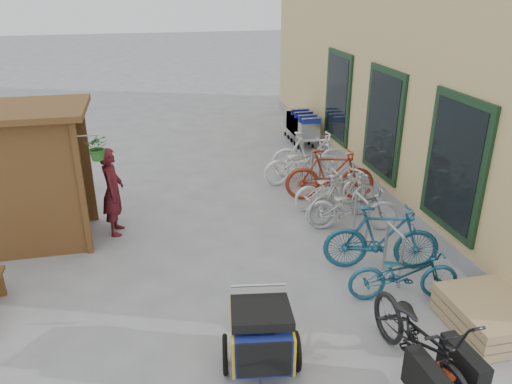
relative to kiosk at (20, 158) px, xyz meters
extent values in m
plane|color=#9C9C9F|center=(3.28, -2.47, -1.55)|extent=(80.00, 80.00, 0.00)
cube|color=tan|center=(9.78, 2.03, 1.95)|extent=(6.00, 13.00, 7.00)
cube|color=#9C9C9F|center=(6.86, 2.03, -1.40)|extent=(0.18, 13.00, 0.30)
cube|color=black|center=(6.75, -1.97, 0.05)|extent=(0.06, 1.50, 2.20)
cube|color=black|center=(6.72, -1.97, 0.05)|extent=(0.02, 1.25, 1.95)
cube|color=black|center=(6.75, 0.53, 0.05)|extent=(0.06, 1.50, 2.20)
cube|color=black|center=(6.72, 0.53, 0.05)|extent=(0.02, 1.25, 1.95)
cube|color=black|center=(6.75, 3.03, 0.05)|extent=(0.06, 1.50, 2.20)
cube|color=black|center=(6.72, 3.03, 0.05)|extent=(0.02, 1.25, 1.95)
cube|color=brown|center=(0.98, -0.62, -0.40)|extent=(0.09, 0.09, 2.30)
cube|color=brown|center=(0.98, 0.68, -0.40)|extent=(0.09, 0.09, 2.30)
cube|color=brown|center=(0.08, -0.59, -0.40)|extent=(1.80, 0.05, 2.30)
cube|color=brown|center=(0.08, 0.65, -0.40)|extent=(1.80, 0.05, 2.30)
cube|color=brown|center=(0.08, 0.03, 0.80)|extent=(2.15, 1.65, 0.10)
cube|color=brown|center=(-0.12, 0.03, -0.65)|extent=(1.30, 1.15, 0.04)
cube|color=brown|center=(-0.12, 0.03, -0.05)|extent=(1.30, 1.15, 0.04)
cylinder|color=#A5A8AD|center=(1.16, -0.62, 0.50)|extent=(0.36, 0.02, 0.02)
imported|color=#296824|center=(1.31, -0.62, 0.30)|extent=(0.38, 0.33, 0.42)
cylinder|color=#A5A8AD|center=(5.58, -2.72, -1.13)|extent=(0.05, 0.05, 0.84)
cylinder|color=#A5A8AD|center=(5.58, -2.22, -1.13)|extent=(0.05, 0.05, 0.84)
cylinder|color=#A5A8AD|center=(5.58, -2.47, -0.71)|extent=(0.05, 0.50, 0.05)
cylinder|color=#A5A8AD|center=(5.58, -1.52, -1.13)|extent=(0.05, 0.05, 0.84)
cylinder|color=#A5A8AD|center=(5.58, -1.02, -1.13)|extent=(0.05, 0.05, 0.84)
cylinder|color=#A5A8AD|center=(5.58, -1.27, -0.71)|extent=(0.05, 0.50, 0.05)
cylinder|color=#A5A8AD|center=(5.58, -0.32, -1.13)|extent=(0.05, 0.05, 0.84)
cylinder|color=#A5A8AD|center=(5.58, 0.18, -1.13)|extent=(0.05, 0.05, 0.84)
cylinder|color=#A5A8AD|center=(5.58, -0.07, -0.71)|extent=(0.05, 0.50, 0.05)
cylinder|color=#A5A8AD|center=(5.58, 0.88, -1.13)|extent=(0.05, 0.05, 0.84)
cylinder|color=#A5A8AD|center=(5.58, 1.38, -1.13)|extent=(0.05, 0.05, 0.84)
cylinder|color=#A5A8AD|center=(5.58, 1.13, -0.71)|extent=(0.05, 0.50, 0.05)
cylinder|color=#A5A8AD|center=(5.58, 2.08, -1.13)|extent=(0.05, 0.05, 0.84)
cylinder|color=#A5A8AD|center=(5.58, 2.58, -1.13)|extent=(0.05, 0.05, 0.84)
cylinder|color=#A5A8AD|center=(5.58, 2.33, -0.71)|extent=(0.05, 0.50, 0.05)
cube|color=tan|center=(6.28, -3.87, -1.48)|extent=(1.00, 1.20, 0.12)
cube|color=tan|center=(6.28, -3.87, -1.34)|extent=(1.00, 1.20, 0.12)
cube|color=tan|center=(6.28, -3.87, -1.20)|extent=(1.00, 1.20, 0.12)
cube|color=silver|center=(6.28, 3.96, -0.99)|extent=(0.52, 0.80, 0.49)
cube|color=#17269A|center=(6.28, 3.56, -0.66)|extent=(0.52, 0.04, 0.17)
cylinder|color=silver|center=(6.28, 3.53, -0.59)|extent=(0.54, 0.03, 0.03)
cylinder|color=black|center=(6.07, 3.63, -1.50)|extent=(0.04, 0.11, 0.11)
cube|color=silver|center=(6.28, 4.29, -0.99)|extent=(0.52, 0.80, 0.49)
cube|color=#17269A|center=(6.28, 3.89, -0.66)|extent=(0.52, 0.04, 0.17)
cylinder|color=silver|center=(6.28, 3.86, -0.59)|extent=(0.54, 0.03, 0.03)
cylinder|color=black|center=(6.07, 3.96, -1.50)|extent=(0.04, 0.11, 0.11)
cube|color=silver|center=(6.28, 4.62, -0.99)|extent=(0.52, 0.80, 0.49)
cube|color=#17269A|center=(6.28, 4.22, -0.66)|extent=(0.52, 0.04, 0.17)
cylinder|color=silver|center=(6.28, 4.19, -0.59)|extent=(0.54, 0.03, 0.03)
cylinder|color=black|center=(6.07, 4.29, -1.50)|extent=(0.04, 0.11, 0.11)
cube|color=silver|center=(6.28, 4.95, -0.99)|extent=(0.52, 0.80, 0.49)
cube|color=#17269A|center=(6.28, 4.54, -0.66)|extent=(0.52, 0.04, 0.17)
cylinder|color=silver|center=(6.28, 4.52, -0.59)|extent=(0.54, 0.03, 0.03)
cylinder|color=black|center=(6.07, 4.62, -1.50)|extent=(0.04, 0.11, 0.11)
cube|color=navy|center=(3.18, -3.92, -1.08)|extent=(0.75, 0.92, 0.49)
cube|color=gold|center=(2.85, -3.87, -1.08)|extent=(0.16, 0.82, 0.49)
cube|color=gold|center=(3.51, -3.97, -1.08)|extent=(0.16, 0.82, 0.49)
cube|color=black|center=(3.11, -4.35, -1.05)|extent=(0.58, 0.12, 0.45)
cube|color=black|center=(3.18, -3.87, -0.78)|extent=(0.80, 0.89, 0.24)
torus|color=black|center=(2.76, -3.85, -1.33)|extent=(0.13, 0.48, 0.48)
torus|color=black|center=(3.60, -3.98, -1.33)|extent=(0.13, 0.48, 0.48)
cylinder|color=#B7B7BC|center=(3.25, -3.47, -0.69)|extent=(0.66, 0.13, 0.03)
imported|color=black|center=(4.91, -4.43, -1.03)|extent=(0.78, 2.01, 1.04)
cube|color=black|center=(4.68, -4.99, -1.10)|extent=(0.21, 0.66, 0.45)
cube|color=black|center=(5.18, -4.86, -1.10)|extent=(0.21, 0.66, 0.45)
cube|color=#F14516|center=(4.93, -4.92, -1.05)|extent=(0.13, 0.19, 0.12)
imported|color=maroon|center=(1.40, 0.05, -0.74)|extent=(0.44, 0.62, 1.62)
imported|color=#1B536E|center=(5.49, -2.98, -1.13)|extent=(1.66, 0.80, 0.84)
imported|color=#1B536E|center=(5.53, -2.16, -1.01)|extent=(1.88, 0.97, 1.09)
imported|color=#B7B8BC|center=(5.63, -0.78, -1.11)|extent=(1.79, 0.99, 0.89)
imported|color=#B7B8BC|center=(5.59, -0.42, -1.05)|extent=(1.73, 0.98, 1.00)
imported|color=white|center=(5.59, 0.23, -1.13)|extent=(1.67, 0.78, 0.84)
imported|color=maroon|center=(5.69, 0.58, -1.00)|extent=(1.91, 0.90, 1.11)
imported|color=white|center=(5.42, 1.63, -1.08)|extent=(1.84, 0.76, 0.94)
imported|color=white|center=(5.73, 1.95, -1.01)|extent=(1.87, 0.81, 1.09)
camera|label=1|loc=(2.09, -8.45, 2.73)|focal=35.00mm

